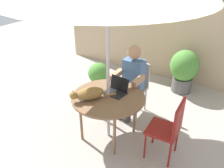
# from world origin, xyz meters

# --- Properties ---
(ground_plane) EXTENTS (14.00, 14.00, 0.00)m
(ground_plane) POSITION_xyz_m (0.00, 0.00, 0.00)
(ground_plane) COLOR #ADA399
(fence_back) EXTENTS (5.27, 0.08, 1.99)m
(fence_back) POSITION_xyz_m (0.00, 2.39, 1.00)
(fence_back) COLOR tan
(fence_back) RESTS_ON ground
(patio_table) EXTENTS (1.05, 1.05, 0.71)m
(patio_table) POSITION_xyz_m (0.00, 0.00, 0.66)
(patio_table) COLOR brown
(patio_table) RESTS_ON ground
(chair_occupied) EXTENTS (0.40, 0.40, 0.90)m
(chair_occupied) POSITION_xyz_m (0.00, 0.85, 0.53)
(chair_occupied) COLOR #B2A899
(chair_occupied) RESTS_ON ground
(chair_empty) EXTENTS (0.43, 0.43, 0.90)m
(chair_empty) POSITION_xyz_m (0.91, 0.06, 0.53)
(chair_empty) COLOR maroon
(chair_empty) RESTS_ON ground
(person_seated) EXTENTS (0.48, 0.48, 1.24)m
(person_seated) POSITION_xyz_m (0.00, 0.69, 0.70)
(person_seated) COLOR #4C72A5
(person_seated) RESTS_ON ground
(laptop) EXTENTS (0.32, 0.28, 0.21)m
(laptop) POSITION_xyz_m (0.05, 0.17, 0.77)
(laptop) COLOR black
(laptop) RESTS_ON patio_table
(cat) EXTENTS (0.46, 0.53, 0.17)m
(cat) POSITION_xyz_m (-0.19, -0.21, 0.79)
(cat) COLOR olive
(cat) RESTS_ON patio_table
(potted_plant_near_fence) EXTENTS (0.42, 0.42, 0.62)m
(potted_plant_near_fence) POSITION_xyz_m (-0.90, 1.02, 0.35)
(potted_plant_near_fence) COLOR #9E5138
(potted_plant_near_fence) RESTS_ON ground
(potted_plant_by_chair) EXTENTS (0.56, 0.56, 0.87)m
(potted_plant_by_chair) POSITION_xyz_m (0.50, 1.96, 0.48)
(potted_plant_by_chair) COLOR #595654
(potted_plant_by_chair) RESTS_ON ground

